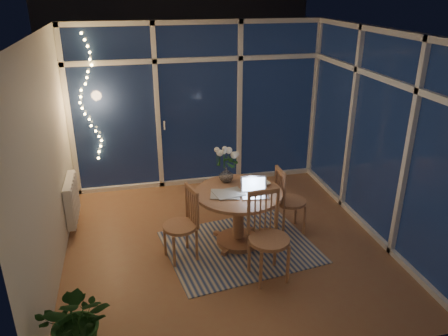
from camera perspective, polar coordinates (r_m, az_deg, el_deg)
The scene contains 25 objects.
floor at distance 5.69m, azimuth 0.38°, elevation -9.80°, with size 4.00×4.00×0.00m, color #955E41.
ceiling at distance 4.81m, azimuth 0.47°, elevation 17.26°, with size 4.00×4.00×0.00m, color white.
wall_back at distance 6.98m, azimuth -3.34°, elevation 8.12°, with size 4.00×0.04×2.60m, color beige.
wall_front at distance 3.38m, azimuth 8.24°, elevation -8.97°, with size 4.00×0.04×2.60m, color beige.
wall_left at distance 5.07m, azimuth -22.18°, elevation 0.67°, with size 0.04×4.00×2.60m, color beige.
wall_right at distance 5.87m, azimuth 19.86°, elevation 3.91°, with size 0.04×4.00×2.60m, color beige.
window_wall_back at distance 6.94m, azimuth -3.29°, elevation 8.04°, with size 4.00×0.10×2.60m, color white.
window_wall_right at distance 5.85m, azimuth 19.52°, elevation 3.90°, with size 0.10×4.00×2.60m, color white.
radiator at distance 6.23m, azimuth -19.29°, elevation -3.91°, with size 0.10×0.70×0.58m, color white.
fairy_lights at distance 6.75m, azimuth -17.32°, elevation 8.59°, with size 0.24×0.10×1.85m, color #FFCF66, non-canonical shape.
garden_patio at distance 10.28m, azimuth -3.22°, elevation 5.08°, with size 12.00×6.00×0.10m, color black.
garden_fence at distance 10.45m, azimuth -6.56°, elevation 10.71°, with size 11.00×0.08×1.80m, color #322012.
neighbour_roof at distance 13.27m, azimuth -7.06°, elevation 18.92°, with size 7.00×3.00×2.20m, color #373B42.
garden_shrubs at distance 8.48m, azimuth -10.16°, elevation 4.49°, with size 0.90×0.90×0.90m, color #163316.
rug at distance 5.61m, azimuth 2.09°, elevation -10.25°, with size 1.79×1.44×0.01m, color beige.
dining_table at distance 5.51m, azimuth 1.88°, elevation -6.54°, with size 1.08×1.08×0.73m, color #985F44.
chair_left at distance 5.21m, azimuth -5.78°, elevation -7.37°, with size 0.42×0.42×0.92m, color #985F44.
chair_right at distance 5.81m, azimuth 8.73°, elevation -4.12°, with size 0.43×0.43×0.92m, color #985F44.
chair_front at distance 4.85m, azimuth 5.93°, elevation -9.06°, with size 0.48×0.48×1.03m, color #985F44.
laptop at distance 5.19m, azimuth 4.06°, elevation -2.55°, with size 0.31×0.27×0.23m, color silver, non-canonical shape.
flower_vase at distance 5.56m, azimuth 0.29°, elevation -0.78°, with size 0.20×0.20×0.21m, color silver.
bowl at distance 5.53m, azimuth 5.35°, elevation -2.01°, with size 0.15×0.15×0.04m, color white.
newspapers at distance 5.28m, azimuth 0.30°, elevation -3.29°, with size 0.35×0.27×0.02m, color #B8B5AF.
phone at distance 5.25m, azimuth 2.49°, elevation -3.54°, with size 0.10×0.05×0.01m, color black.
potted_plant at distance 4.11m, azimuth -18.33°, elevation -19.47°, with size 0.54×0.47×0.76m, color #174118.
Camera 1 is at (-1.09, -4.66, 3.07)m, focal length 35.00 mm.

